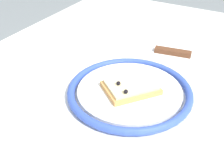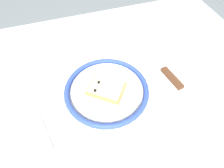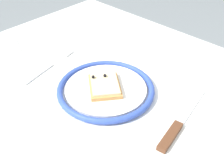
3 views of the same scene
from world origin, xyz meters
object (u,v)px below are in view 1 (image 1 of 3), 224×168
pizza_slice_near (131,87)px  knife (160,50)px  plate (130,91)px  dining_table (151,120)px

pizza_slice_near → knife: size_ratio=0.52×
plate → pizza_slice_near: pizza_slice_near is taller
plate → pizza_slice_near: 0.01m
plate → knife: bearing=4.3°
dining_table → pizza_slice_near: size_ratio=8.46×
plate → pizza_slice_near: bearing=-119.8°
plate → knife: plate is taller
dining_table → plate: (-0.03, 0.04, 0.08)m
dining_table → pizza_slice_near: pizza_slice_near is taller
plate → knife: 0.20m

